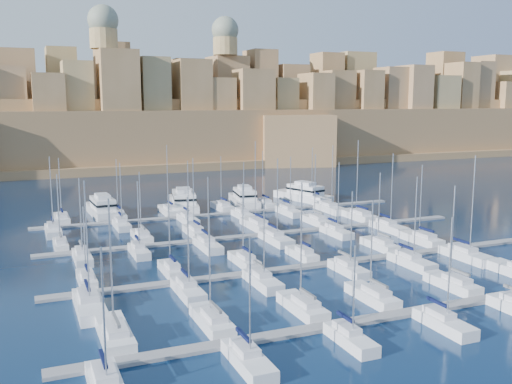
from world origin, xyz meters
name	(u,v)px	position (x,y,z in m)	size (l,w,h in m)	color
ground	(289,247)	(0.00, 0.00, 0.00)	(600.00, 600.00, 0.00)	#071732
pontoon_near	(413,312)	(0.00, -34.00, 0.20)	(84.00, 2.00, 0.40)	slate
pontoon_mid_near	(323,264)	(0.00, -12.00, 0.20)	(84.00, 2.00, 0.40)	slate
pontoon_mid_far	(266,234)	(0.00, 10.00, 0.20)	(84.00, 2.00, 0.40)	slate
pontoon_far	(227,213)	(0.00, 32.00, 0.20)	(84.00, 2.00, 0.40)	slate
sailboat_0	(115,333)	(-34.43, -28.10, 0.77)	(3.01, 10.04, 15.63)	silver
sailboat_1	(212,320)	(-23.65, -28.53, 0.74)	(2.75, 9.18, 13.30)	silver
sailboat_2	(303,306)	(-12.11, -28.51, 0.76)	(2.77, 9.22, 15.96)	silver
sailboat_3	(373,296)	(-2.11, -28.55, 0.74)	(2.74, 9.12, 13.34)	silver
sailboat_4	(453,284)	(10.77, -28.64, 0.75)	(2.68, 8.95, 14.47)	silver
sailboat_7	(248,359)	(-23.56, -39.26, 0.73)	(2.62, 8.74, 13.19)	silver
sailboat_8	(350,338)	(-11.80, -38.76, 0.71)	(2.32, 7.72, 11.13)	silver
sailboat_9	(443,322)	(0.18, -39.09, 0.73)	(2.52, 8.40, 13.19)	silver
sailboat_12	(87,279)	(-35.04, -7.33, 0.71)	(2.26, 7.54, 11.26)	silver
sailboat_13	(171,269)	(-22.97, -7.23, 0.72)	(2.32, 7.75, 12.13)	silver
sailboat_14	(244,260)	(-11.21, -6.93, 0.73)	(2.50, 8.35, 13.16)	silver
sailboat_15	(302,254)	(-1.20, -7.18, 0.72)	(2.36, 7.85, 12.74)	silver
sailboat_16	(380,245)	(14.05, -6.86, 0.74)	(2.55, 8.50, 13.52)	silver
sailboat_17	(421,239)	(23.36, -6.29, 0.75)	(2.90, 9.65, 14.42)	silver
sailboat_18	(89,305)	(-35.91, -18.17, 0.78)	(3.18, 10.59, 16.45)	silver
sailboat_19	(188,290)	(-23.25, -17.26, 0.74)	(2.62, 8.74, 13.51)	silver
sailboat_20	(262,280)	(-12.62, -17.35, 0.73)	(2.68, 8.94, 12.93)	silver
sailboat_21	(348,269)	(1.41, -17.10, 0.73)	(2.52, 8.41, 12.72)	silver
sailboat_22	(411,261)	(12.48, -17.49, 0.75)	(2.76, 9.21, 14.37)	silver
sailboat_23	(467,255)	(23.01, -18.01, 0.78)	(3.08, 10.27, 17.22)	silver
sailboat_24	(61,244)	(-37.00, 14.67, 0.73)	(2.26, 7.53, 13.25)	silver
sailboat_25	(142,236)	(-22.78, 15.23, 0.73)	(2.61, 8.69, 12.90)	silver
sailboat_26	(195,231)	(-12.62, 15.24, 0.75)	(2.61, 8.71, 14.99)	silver
sailboat_27	(257,224)	(0.55, 16.20, 0.79)	(3.20, 10.65, 17.82)	silver
sailboat_28	(316,220)	(13.54, 15.28, 0.75)	(2.64, 8.79, 14.80)	silver
sailboat_29	(358,215)	(24.47, 16.27, 0.79)	(3.24, 10.80, 17.32)	silver
sailboat_30	(82,257)	(-34.39, 4.86, 0.74)	(2.55, 8.51, 13.80)	silver
sailboat_31	(139,251)	(-25.29, 5.09, 0.73)	(2.41, 8.02, 12.76)	silver
sailboat_32	(208,245)	(-13.53, 4.49, 0.74)	(2.77, 9.24, 12.97)	silver
sailboat_33	(276,238)	(-0.72, 4.17, 0.76)	(2.97, 9.91, 15.62)	silver
sailboat_34	(336,232)	(12.19, 4.73, 0.74)	(2.63, 8.77, 14.38)	silver
sailboat_35	(389,227)	(23.86, 4.26, 0.76)	(2.91, 9.71, 15.65)	silver
sailboat_36	(62,219)	(-35.18, 37.58, 0.74)	(2.82, 9.38, 13.84)	silver
sailboat_37	(118,215)	(-23.46, 37.05, 0.73)	(2.49, 8.31, 13.26)	silver
sailboat_38	(169,210)	(-12.05, 37.78, 0.77)	(2.94, 9.79, 15.96)	silver
sailboat_39	(222,207)	(0.68, 37.58, 0.74)	(2.82, 9.40, 12.89)	silver
sailboat_40	(264,204)	(11.28, 37.47, 0.74)	(2.75, 9.16, 13.80)	silver
sailboat_41	(313,200)	(24.77, 37.47, 0.75)	(2.75, 9.17, 14.21)	silver
sailboat_42	(53,230)	(-37.53, 26.45, 0.76)	(2.80, 9.33, 15.35)	silver
sailboat_43	(122,225)	(-24.51, 26.79, 0.74)	(2.59, 8.64, 13.60)	silver
sailboat_44	(188,219)	(-10.74, 26.66, 0.74)	(2.67, 8.90, 13.48)	silver
sailboat_45	(243,215)	(1.75, 26.81, 0.73)	(2.58, 8.60, 12.68)	silver
sailboat_46	(289,211)	(12.77, 26.43, 0.74)	(2.81, 9.37, 13.48)	silver
sailboat_47	(330,208)	(23.06, 25.81, 0.77)	(3.19, 10.64, 15.76)	silver
motor_yacht_a	(103,208)	(-26.21, 41.44, 1.73)	(5.73, 16.75, 5.25)	silver
motor_yacht_b	(184,201)	(-7.17, 42.78, 1.73)	(9.47, 20.08, 5.25)	silver
motor_yacht_c	(244,198)	(7.74, 41.18, 1.73)	(7.34, 16.55, 5.25)	silver
motor_yacht_d	(304,194)	(24.36, 41.64, 1.73)	(10.08, 17.64, 5.25)	silver
fortified_city	(127,127)	(-0.19, 155.26, 14.74)	(460.00, 108.95, 59.52)	brown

